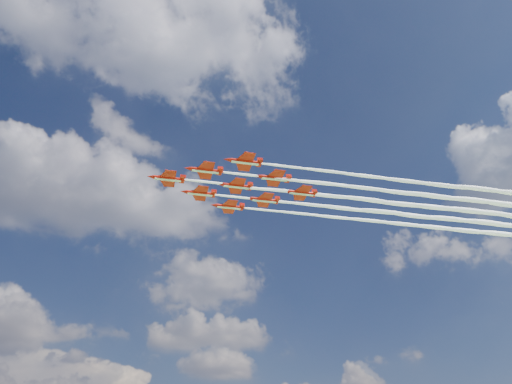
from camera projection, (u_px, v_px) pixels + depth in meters
jet_lead at (328, 196)px, 158.44m from camera, size 108.67×9.71×2.82m
jet_row2_port at (368, 188)px, 154.44m from camera, size 108.67×9.71×2.82m
jet_row2_starb at (351, 209)px, 166.23m from camera, size 108.67×9.71×2.82m
jet_row3_port at (409, 181)px, 150.44m from camera, size 108.67×9.71×2.82m
jet_row3_centre at (389, 202)px, 162.23m from camera, size 108.67×9.71×2.82m
jet_row3_starb at (372, 221)px, 174.01m from camera, size 108.67×9.71×2.82m
jet_row4_port at (429, 195)px, 158.22m from camera, size 108.67×9.71×2.82m
jet_row4_starb at (409, 215)px, 170.01m from camera, size 108.67×9.71×2.82m
jet_tail at (447, 209)px, 166.01m from camera, size 108.67×9.71×2.82m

